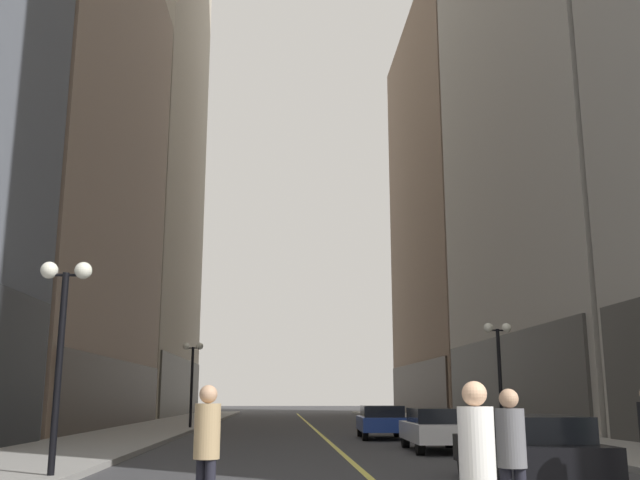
{
  "coord_description": "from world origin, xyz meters",
  "views": [
    {
      "loc": [
        -1.94,
        -5.32,
        1.66
      ],
      "look_at": [
        -0.31,
        23.31,
        7.95
      ],
      "focal_mm": 40.27,
      "sensor_mm": 36.0,
      "label": 1
    }
  ],
  "objects_px": {
    "pedestrian_in_white_shirt": "(477,463)",
    "street_lamp_left_far": "(192,365)",
    "car_blue": "(382,420)",
    "car_white": "(435,428)",
    "street_lamp_right_mid": "(499,354)",
    "pedestrian_in_tan_trench": "(207,444)",
    "pedestrian_in_grey_suit": "(512,452)",
    "street_lamp_left_near": "(63,318)",
    "car_black": "(527,448)"
  },
  "relations": [
    {
      "from": "pedestrian_in_grey_suit",
      "to": "street_lamp_right_mid",
      "type": "bearing_deg",
      "value": 73.14
    },
    {
      "from": "pedestrian_in_tan_trench",
      "to": "street_lamp_left_near",
      "type": "distance_m",
      "value": 6.82
    },
    {
      "from": "pedestrian_in_white_shirt",
      "to": "street_lamp_right_mid",
      "type": "distance_m",
      "value": 21.31
    },
    {
      "from": "car_black",
      "to": "pedestrian_in_grey_suit",
      "type": "bearing_deg",
      "value": -110.56
    },
    {
      "from": "street_lamp_left_near",
      "to": "street_lamp_right_mid",
      "type": "relative_size",
      "value": 1.0
    },
    {
      "from": "car_white",
      "to": "street_lamp_left_far",
      "type": "height_order",
      "value": "street_lamp_left_far"
    },
    {
      "from": "pedestrian_in_tan_trench",
      "to": "street_lamp_right_mid",
      "type": "xyz_separation_m",
      "value": [
        9.25,
        17.39,
        2.19
      ]
    },
    {
      "from": "pedestrian_in_white_shirt",
      "to": "pedestrian_in_grey_suit",
      "type": "relative_size",
      "value": 1.03
    },
    {
      "from": "pedestrian_in_white_shirt",
      "to": "street_lamp_left_near",
      "type": "relative_size",
      "value": 0.41
    },
    {
      "from": "car_blue",
      "to": "pedestrian_in_white_shirt",
      "type": "xyz_separation_m",
      "value": [
        -2.38,
        -23.21,
        0.34
      ]
    },
    {
      "from": "street_lamp_left_far",
      "to": "street_lamp_right_mid",
      "type": "height_order",
      "value": "same"
    },
    {
      "from": "pedestrian_in_white_shirt",
      "to": "street_lamp_right_mid",
      "type": "bearing_deg",
      "value": 72.21
    },
    {
      "from": "pedestrian_in_white_shirt",
      "to": "street_lamp_left_far",
      "type": "xyz_separation_m",
      "value": [
        -6.32,
        31.05,
        2.2
      ]
    },
    {
      "from": "car_blue",
      "to": "street_lamp_right_mid",
      "type": "distance_m",
      "value": 5.69
    },
    {
      "from": "pedestrian_in_grey_suit",
      "to": "car_blue",
      "type": "bearing_deg",
      "value": 86.01
    },
    {
      "from": "car_white",
      "to": "street_lamp_left_far",
      "type": "bearing_deg",
      "value": 122.11
    },
    {
      "from": "car_blue",
      "to": "pedestrian_in_tan_trench",
      "type": "height_order",
      "value": "pedestrian_in_tan_trench"
    },
    {
      "from": "street_lamp_left_near",
      "to": "street_lamp_left_far",
      "type": "relative_size",
      "value": 1.0
    },
    {
      "from": "pedestrian_in_tan_trench",
      "to": "pedestrian_in_grey_suit",
      "type": "bearing_deg",
      "value": -16.36
    },
    {
      "from": "car_black",
      "to": "street_lamp_left_far",
      "type": "xyz_separation_m",
      "value": [
        -9.15,
        24.15,
        2.54
      ]
    },
    {
      "from": "pedestrian_in_tan_trench",
      "to": "street_lamp_left_far",
      "type": "xyz_separation_m",
      "value": [
        -3.55,
        28.25,
        2.19
      ]
    },
    {
      "from": "pedestrian_in_white_shirt",
      "to": "street_lamp_right_mid",
      "type": "height_order",
      "value": "street_lamp_right_mid"
    },
    {
      "from": "street_lamp_left_near",
      "to": "street_lamp_right_mid",
      "type": "xyz_separation_m",
      "value": [
        12.8,
        11.99,
        0.0
      ]
    },
    {
      "from": "car_blue",
      "to": "pedestrian_in_grey_suit",
      "type": "bearing_deg",
      "value": -93.99
    },
    {
      "from": "pedestrian_in_white_shirt",
      "to": "street_lamp_right_mid",
      "type": "relative_size",
      "value": 0.41
    },
    {
      "from": "car_white",
      "to": "pedestrian_in_white_shirt",
      "type": "distance_m",
      "value": 16.38
    },
    {
      "from": "pedestrian_in_white_shirt",
      "to": "car_black",
      "type": "bearing_deg",
      "value": 67.77
    },
    {
      "from": "car_white",
      "to": "car_black",
      "type": "bearing_deg",
      "value": -91.55
    },
    {
      "from": "street_lamp_left_far",
      "to": "street_lamp_right_mid",
      "type": "bearing_deg",
      "value": -40.32
    },
    {
      "from": "pedestrian_in_tan_trench",
      "to": "pedestrian_in_white_shirt",
      "type": "height_order",
      "value": "pedestrian_in_tan_trench"
    },
    {
      "from": "car_black",
      "to": "pedestrian_in_grey_suit",
      "type": "relative_size",
      "value": 2.66
    },
    {
      "from": "street_lamp_left_far",
      "to": "pedestrian_in_white_shirt",
      "type": "bearing_deg",
      "value": -78.49
    },
    {
      "from": "car_black",
      "to": "pedestrian_in_white_shirt",
      "type": "xyz_separation_m",
      "value": [
        -2.82,
        -6.9,
        0.34
      ]
    },
    {
      "from": "car_white",
      "to": "street_lamp_right_mid",
      "type": "bearing_deg",
      "value": 50.3
    },
    {
      "from": "pedestrian_in_tan_trench",
      "to": "street_lamp_left_far",
      "type": "distance_m",
      "value": 28.56
    },
    {
      "from": "car_black",
      "to": "street_lamp_left_near",
      "type": "relative_size",
      "value": 1.06
    },
    {
      "from": "car_black",
      "to": "pedestrian_in_tan_trench",
      "type": "xyz_separation_m",
      "value": [
        -5.6,
        -4.1,
        0.34
      ]
    },
    {
      "from": "street_lamp_left_near",
      "to": "car_white",
      "type": "bearing_deg",
      "value": 40.03
    },
    {
      "from": "pedestrian_in_white_shirt",
      "to": "street_lamp_left_near",
      "type": "height_order",
      "value": "street_lamp_left_near"
    },
    {
      "from": "car_blue",
      "to": "pedestrian_in_grey_suit",
      "type": "relative_size",
      "value": 2.51
    },
    {
      "from": "pedestrian_in_grey_suit",
      "to": "pedestrian_in_white_shirt",
      "type": "bearing_deg",
      "value": -117.0
    },
    {
      "from": "pedestrian_in_tan_trench",
      "to": "pedestrian_in_white_shirt",
      "type": "bearing_deg",
      "value": -45.28
    },
    {
      "from": "car_white",
      "to": "pedestrian_in_tan_trench",
      "type": "relative_size",
      "value": 2.49
    },
    {
      "from": "car_blue",
      "to": "street_lamp_left_near",
      "type": "bearing_deg",
      "value": -120.09
    },
    {
      "from": "car_black",
      "to": "car_blue",
      "type": "xyz_separation_m",
      "value": [
        -0.44,
        16.31,
        -0.0
      ]
    },
    {
      "from": "car_white",
      "to": "pedestrian_in_white_shirt",
      "type": "relative_size",
      "value": 2.5
    },
    {
      "from": "street_lamp_left_far",
      "to": "street_lamp_right_mid",
      "type": "distance_m",
      "value": 16.79
    },
    {
      "from": "pedestrian_in_tan_trench",
      "to": "street_lamp_left_near",
      "type": "xyz_separation_m",
      "value": [
        -3.55,
        5.39,
        2.19
      ]
    },
    {
      "from": "car_black",
      "to": "street_lamp_left_near",
      "type": "xyz_separation_m",
      "value": [
        -9.15,
        1.29,
        2.54
      ]
    },
    {
      "from": "car_white",
      "to": "street_lamp_left_near",
      "type": "bearing_deg",
      "value": -139.97
    }
  ]
}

